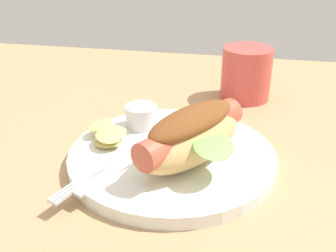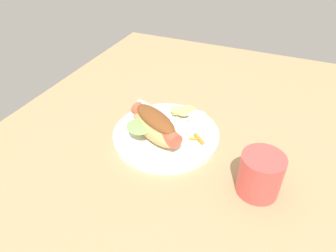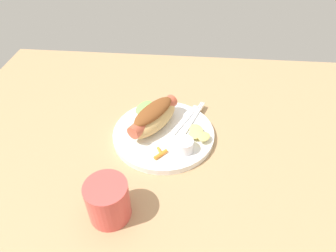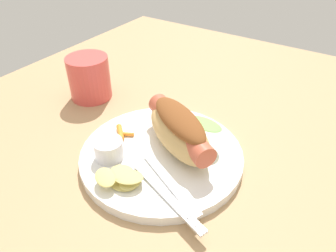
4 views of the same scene
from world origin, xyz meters
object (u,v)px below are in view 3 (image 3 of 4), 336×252
Objects in this scene: carrot_garnish at (161,154)px; knife at (185,120)px; plate at (164,134)px; sauce_ramekin at (184,146)px; chips_pile at (198,133)px; fork at (193,119)px; hot_dog at (153,117)px; drinking_cup at (108,201)px.

knife is at bearing -111.14° from carrot_garnish.
knife is 3.32× the size of carrot_garnish.
sauce_ramekin reaches higher than plate.
fork is at bearing -78.18° from chips_pile.
hot_dog is at bearing -73.94° from carrot_garnish.
hot_dog is 3.84× the size of sauce_ramekin.
carrot_garnish is at bearing -118.72° from drinking_cup.
fork is (-1.82, -11.59, -1.34)cm from sauce_ramekin.
sauce_ramekin is at bearing -102.17° from hot_dog.
carrot_garnish reaches higher than fork.
sauce_ramekin reaches higher than knife.
chips_pile is 28.23cm from drinking_cup.
knife is at bearing -88.41° from sauce_ramekin.
hot_dog is 11.18cm from fork.
knife is 1.52× the size of drinking_cup.
sauce_ramekin is 6.13cm from chips_pile.
carrot_garnish is at bearing 172.15° from fork.
chips_pile reaches higher than fork.
chips_pile is 11.17cm from carrot_garnish.
fork is 1.88× the size of chips_pile.
fork is 2.20cm from knife.
chips_pile reaches higher than carrot_garnish.
sauce_ramekin is 0.50× the size of drinking_cup.
plate is at bearing -89.25° from carrot_garnish.
drinking_cup is (5.62, 24.92, -0.64)cm from hot_dog.
chips_pile is 0.86× the size of drinking_cup.
drinking_cup is at bearing -161.73° from hot_dog.
sauce_ramekin is at bearing -128.40° from drinking_cup.
hot_dog reaches higher than plate.
sauce_ramekin is at bearing -159.32° from carrot_garnish.
drinking_cup reaches higher than fork.
carrot_garnish is at bearing 90.75° from plate.
drinking_cup is (8.28, 23.30, 3.60)cm from plate.
knife is at bearing -35.44° from hot_dog.
drinking_cup is (13.42, 28.33, 2.62)cm from knife.
knife is (-7.80, -3.41, -3.26)cm from hot_dog.
sauce_ramekin is 11.81cm from fork.
plate is at bearing -109.57° from drinking_cup.
fork is at bearing -118.27° from drinking_cup.
carrot_garnish is (8.49, 7.24, -0.55)cm from chips_pile.
chips_pile is (-1.33, 6.36, 0.78)cm from fork.
sauce_ramekin is 11.09cm from knife.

